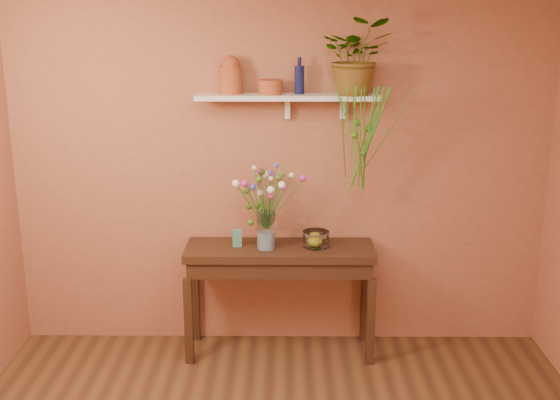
# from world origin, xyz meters

# --- Properties ---
(room) EXTENTS (4.04, 4.04, 2.70)m
(room) POSITION_xyz_m (0.00, 0.00, 1.35)
(room) COLOR brown
(room) RESTS_ON ground
(sideboard) EXTENTS (1.38, 0.44, 0.84)m
(sideboard) POSITION_xyz_m (-0.00, 1.76, 0.72)
(sideboard) COLOR #392517
(sideboard) RESTS_ON ground
(wall_shelf) EXTENTS (1.30, 0.24, 0.19)m
(wall_shelf) POSITION_xyz_m (0.06, 1.87, 1.92)
(wall_shelf) COLOR white
(wall_shelf) RESTS_ON room
(terracotta_jug) EXTENTS (0.17, 0.17, 0.27)m
(terracotta_jug) POSITION_xyz_m (-0.35, 1.90, 2.07)
(terracotta_jug) COLOR #9E5031
(terracotta_jug) RESTS_ON wall_shelf
(terracotta_pot) EXTENTS (0.19, 0.19, 0.10)m
(terracotta_pot) POSITION_xyz_m (-0.07, 1.87, 1.99)
(terracotta_pot) COLOR #9E5031
(terracotta_pot) RESTS_ON wall_shelf
(blue_bottle) EXTENTS (0.09, 0.09, 0.26)m
(blue_bottle) POSITION_xyz_m (0.13, 1.89, 2.04)
(blue_bottle) COLOR #101642
(blue_bottle) RESTS_ON wall_shelf
(spider_plant) EXTENTS (0.48, 0.42, 0.53)m
(spider_plant) POSITION_xyz_m (0.53, 1.85, 2.20)
(spider_plant) COLOR #386716
(spider_plant) RESTS_ON wall_shelf
(plant_fronds) EXTENTS (0.57, 0.39, 0.77)m
(plant_fronds) POSITION_xyz_m (0.57, 1.69, 1.69)
(plant_fronds) COLOR #386716
(plant_fronds) RESTS_ON wall_shelf
(glass_vase) EXTENTS (0.13, 0.13, 0.28)m
(glass_vase) POSITION_xyz_m (-0.10, 1.72, 0.96)
(glass_vase) COLOR white
(glass_vase) RESTS_ON sideboard
(bouquet) EXTENTS (0.53, 0.41, 0.51)m
(bouquet) POSITION_xyz_m (-0.13, 1.72, 1.28)
(bouquet) COLOR #386B28
(bouquet) RESTS_ON glass_vase
(glass_bowl) EXTENTS (0.19, 0.19, 0.12)m
(glass_bowl) POSITION_xyz_m (0.26, 1.77, 0.89)
(glass_bowl) COLOR white
(glass_bowl) RESTS_ON sideboard
(lemon) EXTENTS (0.08, 0.08, 0.08)m
(lemon) POSITION_xyz_m (0.25, 1.77, 0.88)
(lemon) COLOR yellow
(lemon) RESTS_ON glass_bowl
(carton) EXTENTS (0.07, 0.06, 0.13)m
(carton) POSITION_xyz_m (-0.32, 1.77, 0.90)
(carton) COLOR teal
(carton) RESTS_ON sideboard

